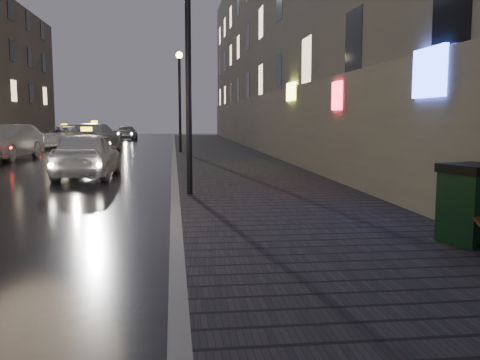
{
  "coord_description": "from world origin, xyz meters",
  "views": [
    {
      "loc": [
        1.47,
        -6.83,
        1.99
      ],
      "look_at": [
        2.68,
        2.8,
        0.85
      ],
      "focal_mm": 40.0,
      "sensor_mm": 36.0,
      "label": 1
    }
  ],
  "objects_px": {
    "lamp_near": "(188,53)",
    "taxi_far": "(65,137)",
    "taxi_mid": "(95,137)",
    "car_far": "(127,133)",
    "lamp_far": "(180,89)",
    "taxi_near": "(87,155)",
    "trash_bin": "(472,203)",
    "car_left_mid": "(7,142)"
  },
  "relations": [
    {
      "from": "lamp_near",
      "to": "taxi_far",
      "type": "distance_m",
      "value": 25.29
    },
    {
      "from": "taxi_mid",
      "to": "car_far",
      "type": "relative_size",
      "value": 1.49
    },
    {
      "from": "lamp_far",
      "to": "taxi_far",
      "type": "distance_m",
      "value": 11.33
    },
    {
      "from": "lamp_far",
      "to": "taxi_far",
      "type": "bearing_deg",
      "value": 133.46
    },
    {
      "from": "taxi_near",
      "to": "lamp_near",
      "type": "bearing_deg",
      "value": 122.64
    },
    {
      "from": "lamp_near",
      "to": "trash_bin",
      "type": "relative_size",
      "value": 4.53
    },
    {
      "from": "taxi_near",
      "to": "taxi_far",
      "type": "height_order",
      "value": "taxi_near"
    },
    {
      "from": "trash_bin",
      "to": "car_far",
      "type": "relative_size",
      "value": 0.3
    },
    {
      "from": "trash_bin",
      "to": "taxi_near",
      "type": "xyz_separation_m",
      "value": [
        -7.15,
        10.89,
        0.03
      ]
    },
    {
      "from": "taxi_mid",
      "to": "car_far",
      "type": "xyz_separation_m",
      "value": [
        0.48,
        16.22,
        -0.17
      ]
    },
    {
      "from": "lamp_far",
      "to": "trash_bin",
      "type": "xyz_separation_m",
      "value": [
        3.95,
        -21.6,
        -2.75
      ]
    },
    {
      "from": "taxi_near",
      "to": "trash_bin",
      "type": "bearing_deg",
      "value": 124.74
    },
    {
      "from": "taxi_near",
      "to": "taxi_far",
      "type": "distance_m",
      "value": 19.19
    },
    {
      "from": "lamp_near",
      "to": "taxi_near",
      "type": "bearing_deg",
      "value": 121.22
    },
    {
      "from": "car_left_mid",
      "to": "taxi_mid",
      "type": "distance_m",
      "value": 6.41
    },
    {
      "from": "lamp_near",
      "to": "car_left_mid",
      "type": "distance_m",
      "value": 16.07
    },
    {
      "from": "car_left_mid",
      "to": "car_far",
      "type": "bearing_deg",
      "value": 87.02
    },
    {
      "from": "car_left_mid",
      "to": "taxi_far",
      "type": "height_order",
      "value": "car_left_mid"
    },
    {
      "from": "lamp_near",
      "to": "taxi_near",
      "type": "xyz_separation_m",
      "value": [
        -3.2,
        5.29,
        -2.72
      ]
    },
    {
      "from": "taxi_near",
      "to": "taxi_far",
      "type": "relative_size",
      "value": 0.88
    },
    {
      "from": "lamp_far",
      "to": "taxi_near",
      "type": "xyz_separation_m",
      "value": [
        -3.2,
        -10.71,
        -2.72
      ]
    },
    {
      "from": "trash_bin",
      "to": "taxi_far",
      "type": "height_order",
      "value": "taxi_far"
    },
    {
      "from": "car_left_mid",
      "to": "taxi_near",
      "type": "bearing_deg",
      "value": -52.22
    },
    {
      "from": "taxi_mid",
      "to": "taxi_near",
      "type": "bearing_deg",
      "value": 103.84
    },
    {
      "from": "taxi_near",
      "to": "lamp_far",
      "type": "bearing_deg",
      "value": -105.23
    },
    {
      "from": "lamp_near",
      "to": "car_left_mid",
      "type": "relative_size",
      "value": 1.05
    },
    {
      "from": "taxi_far",
      "to": "car_far",
      "type": "distance_m",
      "value": 11.76
    },
    {
      "from": "taxi_mid",
      "to": "car_far",
      "type": "distance_m",
      "value": 16.23
    },
    {
      "from": "lamp_far",
      "to": "car_left_mid",
      "type": "distance_m",
      "value": 8.94
    },
    {
      "from": "lamp_far",
      "to": "lamp_near",
      "type": "bearing_deg",
      "value": -90.0
    },
    {
      "from": "car_left_mid",
      "to": "lamp_near",
      "type": "bearing_deg",
      "value": -52.12
    },
    {
      "from": "car_far",
      "to": "taxi_near",
      "type": "bearing_deg",
      "value": 94.97
    },
    {
      "from": "taxi_far",
      "to": "trash_bin",
      "type": "bearing_deg",
      "value": -70.79
    },
    {
      "from": "lamp_far",
      "to": "taxi_near",
      "type": "bearing_deg",
      "value": -106.65
    },
    {
      "from": "lamp_near",
      "to": "trash_bin",
      "type": "bearing_deg",
      "value": -54.79
    },
    {
      "from": "car_left_mid",
      "to": "trash_bin",
      "type": "bearing_deg",
      "value": -50.87
    },
    {
      "from": "trash_bin",
      "to": "lamp_near",
      "type": "bearing_deg",
      "value": 107.24
    },
    {
      "from": "trash_bin",
      "to": "taxi_far",
      "type": "bearing_deg",
      "value": 93.3
    },
    {
      "from": "taxi_mid",
      "to": "taxi_far",
      "type": "xyz_separation_m",
      "value": [
        -2.65,
        4.89,
        -0.12
      ]
    },
    {
      "from": "car_left_mid",
      "to": "taxi_mid",
      "type": "height_order",
      "value": "taxi_mid"
    },
    {
      "from": "trash_bin",
      "to": "taxi_mid",
      "type": "height_order",
      "value": "taxi_mid"
    },
    {
      "from": "lamp_far",
      "to": "taxi_near",
      "type": "distance_m",
      "value": 11.51
    }
  ]
}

